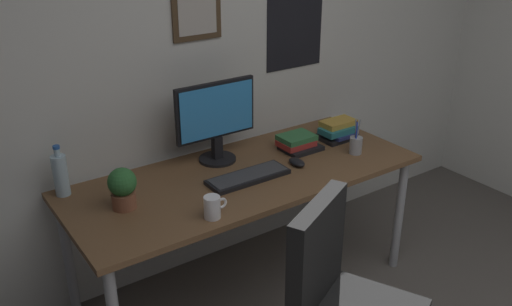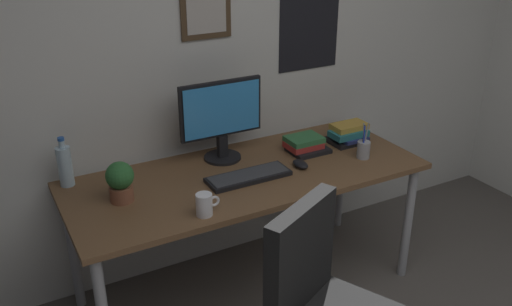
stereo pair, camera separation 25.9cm
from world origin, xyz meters
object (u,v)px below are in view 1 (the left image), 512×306
(water_bottle, at_px, (61,174))
(monitor, at_px, (216,118))
(coffee_mug_near, at_px, (213,207))
(book_stack_left, at_px, (337,131))
(office_chair, at_px, (342,302))
(computer_mouse, at_px, (297,162))
(potted_plant, at_px, (122,187))
(keyboard, at_px, (248,177))
(book_stack_right, at_px, (298,143))
(pen_cup, at_px, (356,144))

(water_bottle, bearing_deg, monitor, -5.88)
(coffee_mug_near, relative_size, book_stack_left, 0.50)
(water_bottle, distance_m, book_stack_left, 1.55)
(water_bottle, height_order, book_stack_left, water_bottle)
(office_chair, relative_size, computer_mouse, 8.64)
(potted_plant, bearing_deg, keyboard, -7.47)
(office_chair, xyz_separation_m, book_stack_right, (0.51, 0.93, 0.25))
(coffee_mug_near, bearing_deg, monitor, 57.20)
(potted_plant, bearing_deg, monitor, 18.16)
(office_chair, bearing_deg, coffee_mug_near, 114.71)
(pen_cup, bearing_deg, keyboard, 173.41)
(office_chair, relative_size, coffee_mug_near, 8.49)
(office_chair, xyz_separation_m, book_stack_left, (0.80, 0.92, 0.26))
(monitor, relative_size, keyboard, 1.07)
(coffee_mug_near, relative_size, potted_plant, 0.57)
(pen_cup, relative_size, book_stack_left, 0.89)
(water_bottle, relative_size, book_stack_left, 1.12)
(computer_mouse, relative_size, pen_cup, 0.55)
(keyboard, xyz_separation_m, pen_cup, (0.66, -0.08, 0.04))
(office_chair, distance_m, potted_plant, 1.07)
(coffee_mug_near, bearing_deg, keyboard, 33.47)
(coffee_mug_near, relative_size, book_stack_right, 0.50)
(book_stack_right, bearing_deg, potted_plant, -176.54)
(water_bottle, distance_m, book_stack_right, 1.27)
(office_chair, bearing_deg, monitor, 86.56)
(keyboard, relative_size, water_bottle, 1.70)
(office_chair, distance_m, coffee_mug_near, 0.67)
(water_bottle, bearing_deg, keyboard, -24.17)
(computer_mouse, distance_m, water_bottle, 1.18)
(potted_plant, xyz_separation_m, book_stack_right, (1.06, 0.06, -0.06))
(keyboard, height_order, pen_cup, pen_cup)
(monitor, xyz_separation_m, book_stack_left, (0.73, -0.15, -0.19))
(water_bottle, relative_size, pen_cup, 1.26)
(book_stack_left, bearing_deg, coffee_mug_near, -161.33)
(water_bottle, xyz_separation_m, pen_cup, (1.48, -0.44, -0.05))
(monitor, height_order, coffee_mug_near, monitor)
(book_stack_left, bearing_deg, pen_cup, -104.96)
(coffee_mug_near, height_order, book_stack_right, coffee_mug_near)
(potted_plant, bearing_deg, coffee_mug_near, -46.73)
(keyboard, distance_m, book_stack_right, 0.46)
(potted_plant, bearing_deg, book_stack_right, 3.46)
(book_stack_right, bearing_deg, book_stack_left, -2.18)
(coffee_mug_near, bearing_deg, book_stack_left, 18.67)
(keyboard, distance_m, book_stack_left, 0.73)
(potted_plant, height_order, pen_cup, pen_cup)
(computer_mouse, distance_m, book_stack_left, 0.45)
(office_chair, distance_m, water_bottle, 1.40)
(keyboard, height_order, book_stack_right, book_stack_right)
(coffee_mug_near, xyz_separation_m, book_stack_left, (1.06, 0.36, 0.00))
(potted_plant, height_order, book_stack_left, potted_plant)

